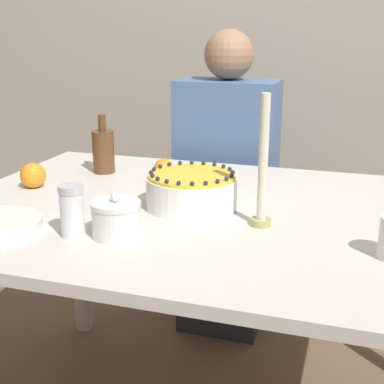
{
  "coord_description": "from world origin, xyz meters",
  "views": [
    {
      "loc": [
        0.39,
        -1.36,
        1.26
      ],
      "look_at": [
        -0.05,
        0.01,
        0.82
      ],
      "focal_mm": 50.0,
      "sensor_mm": 36.0,
      "label": 1
    }
  ],
  "objects_px": {
    "candle": "(263,172)",
    "bottle": "(103,151)",
    "sugar_bowl": "(116,219)",
    "sugar_shaker": "(72,211)",
    "cake": "(192,191)",
    "person_man_blue_shirt": "(226,204)"
  },
  "relations": [
    {
      "from": "candle",
      "to": "bottle",
      "type": "xyz_separation_m",
      "value": [
        -0.62,
        0.36,
        -0.06
      ]
    },
    {
      "from": "candle",
      "to": "sugar_shaker",
      "type": "bearing_deg",
      "value": -153.27
    },
    {
      "from": "cake",
      "to": "sugar_bowl",
      "type": "relative_size",
      "value": 2.13
    },
    {
      "from": "sugar_bowl",
      "to": "bottle",
      "type": "distance_m",
      "value": 0.62
    },
    {
      "from": "sugar_shaker",
      "to": "person_man_blue_shirt",
      "type": "height_order",
      "value": "person_man_blue_shirt"
    },
    {
      "from": "cake",
      "to": "bottle",
      "type": "distance_m",
      "value": 0.49
    },
    {
      "from": "bottle",
      "to": "candle",
      "type": "bearing_deg",
      "value": -29.71
    },
    {
      "from": "bottle",
      "to": "sugar_shaker",
      "type": "bearing_deg",
      "value": -70.34
    },
    {
      "from": "sugar_shaker",
      "to": "person_man_blue_shirt",
      "type": "relative_size",
      "value": 0.1
    },
    {
      "from": "sugar_shaker",
      "to": "bottle",
      "type": "xyz_separation_m",
      "value": [
        -0.2,
        0.57,
        0.01
      ]
    },
    {
      "from": "sugar_bowl",
      "to": "bottle",
      "type": "relative_size",
      "value": 0.59
    },
    {
      "from": "sugar_shaker",
      "to": "bottle",
      "type": "height_order",
      "value": "bottle"
    },
    {
      "from": "sugar_bowl",
      "to": "candle",
      "type": "height_order",
      "value": "candle"
    },
    {
      "from": "sugar_shaker",
      "to": "candle",
      "type": "xyz_separation_m",
      "value": [
        0.42,
        0.21,
        0.08
      ]
    },
    {
      "from": "cake",
      "to": "candle",
      "type": "relative_size",
      "value": 0.76
    },
    {
      "from": "candle",
      "to": "person_man_blue_shirt",
      "type": "relative_size",
      "value": 0.27
    },
    {
      "from": "sugar_bowl",
      "to": "candle",
      "type": "relative_size",
      "value": 0.36
    },
    {
      "from": "cake",
      "to": "sugar_shaker",
      "type": "xyz_separation_m",
      "value": [
        -0.21,
        -0.3,
        0.02
      ]
    },
    {
      "from": "sugar_bowl",
      "to": "sugar_shaker",
      "type": "relative_size",
      "value": 0.94
    },
    {
      "from": "candle",
      "to": "bottle",
      "type": "height_order",
      "value": "candle"
    },
    {
      "from": "cake",
      "to": "bottle",
      "type": "xyz_separation_m",
      "value": [
        -0.41,
        0.27,
        0.03
      ]
    },
    {
      "from": "cake",
      "to": "sugar_shaker",
      "type": "height_order",
      "value": "sugar_shaker"
    }
  ]
}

